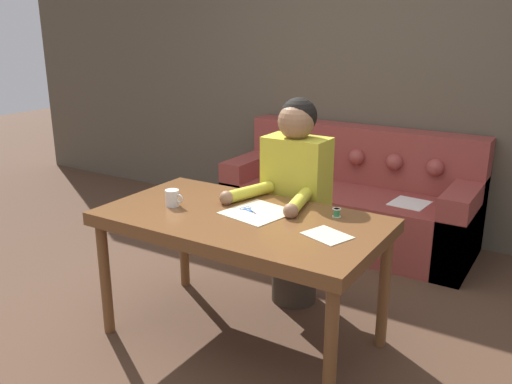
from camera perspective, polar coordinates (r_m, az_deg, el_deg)
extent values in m
plane|color=#4C3323|center=(3.14, -3.14, -15.04)|extent=(16.00, 16.00, 0.00)
cube|color=brown|center=(4.53, 12.22, 12.18)|extent=(8.00, 0.06, 2.60)
cube|color=brown|center=(2.82, -1.59, -3.18)|extent=(1.48, 0.80, 0.07)
cylinder|color=brown|center=(3.14, -15.58, -8.81)|extent=(0.06, 0.06, 0.65)
cylinder|color=brown|center=(2.43, 7.83, -16.62)|extent=(0.06, 0.06, 0.65)
cylinder|color=brown|center=(3.59, -7.62, -4.93)|extent=(0.06, 0.06, 0.65)
cylinder|color=brown|center=(2.98, 13.33, -10.09)|extent=(0.06, 0.06, 0.65)
cube|color=brown|center=(4.36, 9.51, -2.45)|extent=(1.93, 0.77, 0.44)
cube|color=brown|center=(4.48, 11.14, 3.94)|extent=(1.93, 0.22, 0.45)
cube|color=brown|center=(4.71, -0.19, 0.32)|extent=(0.20, 0.77, 0.60)
cube|color=brown|center=(4.11, 20.77, -3.44)|extent=(0.20, 0.77, 0.60)
sphere|color=brown|center=(4.61, 3.43, 4.63)|extent=(0.13, 0.13, 0.13)
sphere|color=brown|center=(4.47, 6.88, 4.14)|extent=(0.13, 0.13, 0.13)
sphere|color=brown|center=(4.36, 10.53, 3.62)|extent=(0.13, 0.13, 0.13)
sphere|color=brown|center=(4.26, 14.35, 3.05)|extent=(0.13, 0.13, 0.13)
sphere|color=brown|center=(4.18, 18.33, 2.44)|extent=(0.13, 0.13, 0.13)
cube|color=white|center=(4.04, 15.87, -1.13)|extent=(0.27, 0.28, 0.00)
cylinder|color=#33281E|center=(3.42, 4.06, -7.88)|extent=(0.28, 0.28, 0.44)
cube|color=gold|center=(3.23, 4.25, 0.54)|extent=(0.38, 0.22, 0.60)
sphere|color=#896042|center=(3.13, 4.24, 7.42)|extent=(0.21, 0.21, 0.21)
sphere|color=black|center=(3.15, 4.51, 7.97)|extent=(0.22, 0.22, 0.22)
cylinder|color=gold|center=(3.08, -0.75, -0.02)|extent=(0.16, 0.33, 0.07)
sphere|color=#896042|center=(2.98, -3.13, -0.64)|extent=(0.08, 0.08, 0.08)
cylinder|color=gold|center=(2.93, 4.53, -1.00)|extent=(0.14, 0.33, 0.07)
sphere|color=#896042|center=(2.78, 3.66, -2.01)|extent=(0.08, 0.08, 0.08)
cube|color=beige|center=(2.85, 0.19, -2.15)|extent=(0.36, 0.37, 0.00)
cube|color=beige|center=(2.57, 7.50, -4.55)|extent=(0.25, 0.22, 0.00)
cube|color=silver|center=(2.80, 0.61, -2.53)|extent=(0.13, 0.04, 0.00)
cube|color=#2D569E|center=(2.87, -0.82, -2.01)|extent=(0.08, 0.03, 0.00)
torus|color=#2D569E|center=(2.90, -1.37, -1.81)|extent=(0.04, 0.04, 0.01)
cube|color=silver|center=(2.79, 0.22, -2.62)|extent=(0.11, 0.08, 0.00)
cube|color=#2D569E|center=(2.88, -0.57, -1.96)|extent=(0.07, 0.06, 0.00)
torus|color=#2D569E|center=(2.92, -0.87, -1.71)|extent=(0.04, 0.04, 0.01)
cylinder|color=silver|center=(2.84, -0.26, -2.21)|extent=(0.01, 0.01, 0.01)
cylinder|color=silver|center=(2.98, -8.81, -0.62)|extent=(0.08, 0.08, 0.09)
torus|color=silver|center=(2.95, -8.07, -0.69)|extent=(0.05, 0.01, 0.05)
cylinder|color=#338C4C|center=(2.82, 8.49, -2.16)|extent=(0.03, 0.03, 0.04)
cylinder|color=beige|center=(2.81, 8.51, -1.77)|extent=(0.04, 0.04, 0.00)
cylinder|color=beige|center=(2.82, 8.47, -2.56)|extent=(0.04, 0.04, 0.00)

